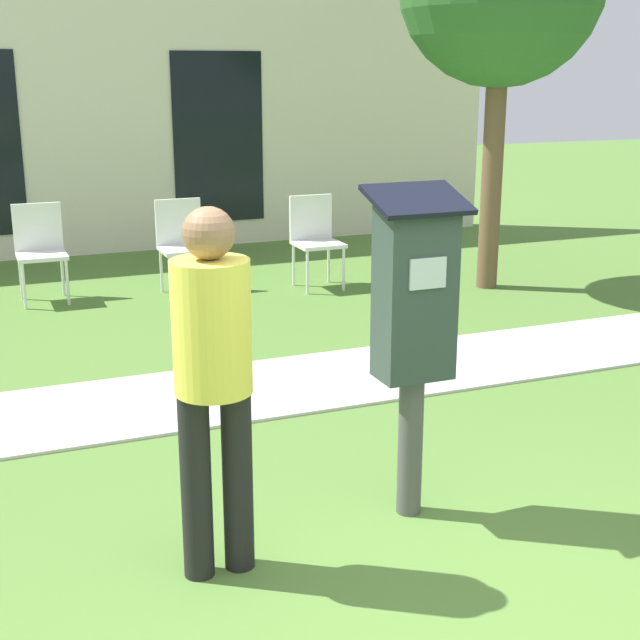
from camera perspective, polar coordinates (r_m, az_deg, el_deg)
sidewalk at (r=6.00m, az=-5.80°, el=-4.63°), size 12.00×1.10×0.02m
building_facade at (r=10.74m, az=-14.14°, el=12.65°), size 10.00×0.26×3.20m
parking_meter at (r=4.11m, az=6.05°, el=0.56°), size 0.44×0.31×1.59m
person_standing at (r=3.63m, az=-6.86°, el=-2.96°), size 0.32×0.32×1.58m
outdoor_chair_left at (r=8.66m, az=-17.48°, el=4.63°), size 0.44×0.44×0.90m
outdoor_chair_middle at (r=8.65m, az=-8.85°, el=5.16°), size 0.44×0.44×0.90m
outdoor_chair_right at (r=8.82m, az=-0.34°, el=5.55°), size 0.44×0.44×0.90m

